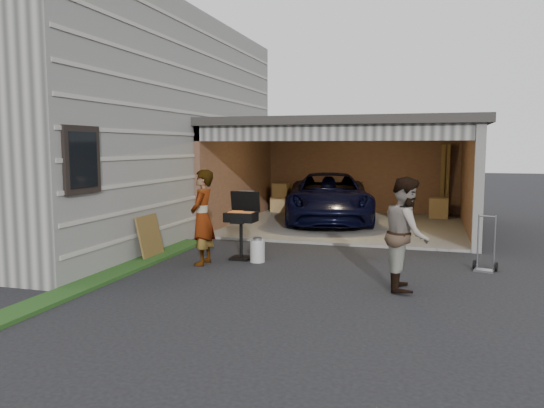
% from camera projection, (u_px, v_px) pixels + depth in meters
% --- Properties ---
extents(ground, '(80.00, 80.00, 0.00)m').
position_uv_depth(ground, '(244.00, 280.00, 8.82)').
color(ground, black).
rests_on(ground, ground).
extents(house, '(7.00, 11.00, 5.50)m').
position_uv_depth(house, '(81.00, 126.00, 14.04)').
color(house, '#474744').
rests_on(house, ground).
extents(groundcover_strip, '(0.50, 8.00, 0.06)m').
position_uv_depth(groundcover_strip, '(91.00, 283.00, 8.51)').
color(groundcover_strip, '#193814').
rests_on(groundcover_strip, ground).
extents(garage, '(6.80, 6.30, 2.90)m').
position_uv_depth(garage, '(350.00, 159.00, 14.87)').
color(garage, '#605E59').
rests_on(garage, ground).
extents(minivan, '(3.27, 5.38, 1.39)m').
position_uv_depth(minivan, '(329.00, 199.00, 15.28)').
color(minivan, black).
rests_on(minivan, ground).
extents(woman, '(0.48, 0.69, 1.79)m').
position_uv_depth(woman, '(202.00, 217.00, 9.91)').
color(woman, silver).
rests_on(woman, ground).
extents(man, '(0.75, 0.92, 1.76)m').
position_uv_depth(man, '(406.00, 234.00, 8.17)').
color(man, '#4B281D').
rests_on(man, ground).
extents(bbq_grill, '(0.60, 0.52, 1.33)m').
position_uv_depth(bbq_grill, '(242.00, 219.00, 10.40)').
color(bbq_grill, black).
rests_on(bbq_grill, ground).
extents(propane_tank, '(0.32, 0.32, 0.43)m').
position_uv_depth(propane_tank, '(257.00, 251.00, 10.19)').
color(propane_tank, '#B3B2AE').
rests_on(propane_tank, ground).
extents(plywood_panel, '(0.22, 0.78, 0.86)m').
position_uv_depth(plywood_panel, '(150.00, 237.00, 10.51)').
color(plywood_panel, brown).
rests_on(plywood_panel, ground).
extents(hand_truck, '(0.44, 0.38, 1.00)m').
position_uv_depth(hand_truck, '(485.00, 260.00, 9.46)').
color(hand_truck, gray).
rests_on(hand_truck, ground).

